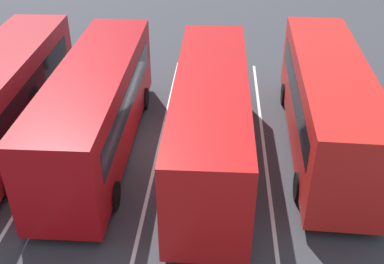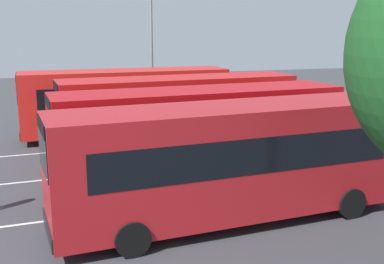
{
  "view_description": "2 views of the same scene",
  "coord_description": "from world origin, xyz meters",
  "views": [
    {
      "loc": [
        -14.27,
        -2.87,
        9.59
      ],
      "look_at": [
        -1.06,
        -1.38,
        1.37
      ],
      "focal_mm": 42.7,
      "sensor_mm": 36.0,
      "label": 1
    },
    {
      "loc": [
        4.96,
        17.91,
        5.49
      ],
      "look_at": [
        -0.45,
        0.95,
        1.58
      ],
      "focal_mm": 45.31,
      "sensor_mm": 36.0,
      "label": 2
    }
  ],
  "objects": [
    {
      "name": "bus_far_right",
      "position": [
        -0.11,
        5.74,
        1.82
      ],
      "size": [
        10.39,
        3.11,
        3.35
      ],
      "rotation": [
        0.0,
        0.0,
        0.07
      ],
      "color": "#AD191E",
      "rests_on": "ground"
    },
    {
      "name": "lane_stripe_inner_left",
      "position": [
        0.0,
        0.0,
        0.0
      ],
      "size": [
        16.1,
        0.85,
        0.01
      ],
      "primitive_type": "cube",
      "rotation": [
        0.0,
        0.0,
        0.05
      ],
      "color": "silver",
      "rests_on": "ground"
    },
    {
      "name": "bus_center_left",
      "position": [
        -0.77,
        -1.99,
        1.82
      ],
      "size": [
        10.36,
        2.93,
        3.35
      ],
      "rotation": [
        0.0,
        0.0,
        0.05
      ],
      "color": "red",
      "rests_on": "ground"
    },
    {
      "name": "bus_far_left",
      "position": [
        0.82,
        -6.09,
        1.82
      ],
      "size": [
        10.28,
        2.61,
        3.35
      ],
      "rotation": [
        0.0,
        0.0,
        0.01
      ],
      "color": "red",
      "rests_on": "ground"
    },
    {
      "name": "bus_center_right",
      "position": [
        -0.36,
        2.1,
        1.82
      ],
      "size": [
        10.36,
        2.94,
        3.35
      ],
      "rotation": [
        0.0,
        0.0,
        0.05
      ],
      "color": "#B70C11",
      "rests_on": "ground"
    },
    {
      "name": "lane_stripe_inner_right",
      "position": [
        0.0,
        3.98,
        0.0
      ],
      "size": [
        16.1,
        0.85,
        0.01
      ],
      "primitive_type": "cube",
      "rotation": [
        0.0,
        0.0,
        0.05
      ],
      "color": "silver",
      "rests_on": "ground"
    },
    {
      "name": "lane_stripe_outer_left",
      "position": [
        0.0,
        -3.98,
        0.0
      ],
      "size": [
        16.1,
        0.85,
        0.01
      ],
      "primitive_type": "cube",
      "rotation": [
        0.0,
        0.0,
        0.05
      ],
      "color": "silver",
      "rests_on": "ground"
    },
    {
      "name": "ground_plane",
      "position": [
        0.0,
        0.0,
        0.0
      ],
      "size": [
        75.54,
        75.54,
        0.0
      ],
      "primitive_type": "plane",
      "color": "#38383D"
    },
    {
      "name": "pedestrian",
      "position": [
        6.77,
        2.97,
        1.07
      ],
      "size": [
        0.41,
        0.41,
        1.8
      ],
      "rotation": [
        0.0,
        0.0,
        3.48
      ],
      "color": "#232833",
      "rests_on": "ground"
    }
  ]
}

